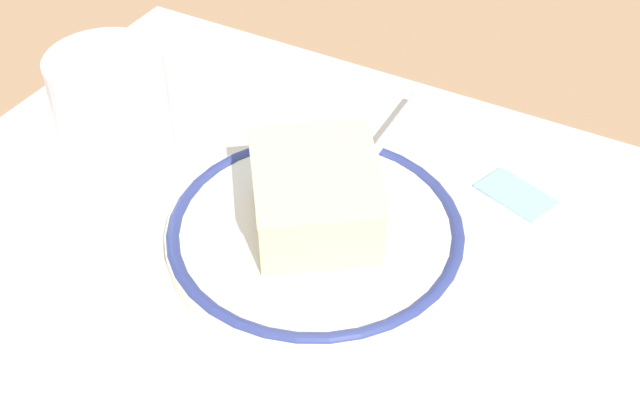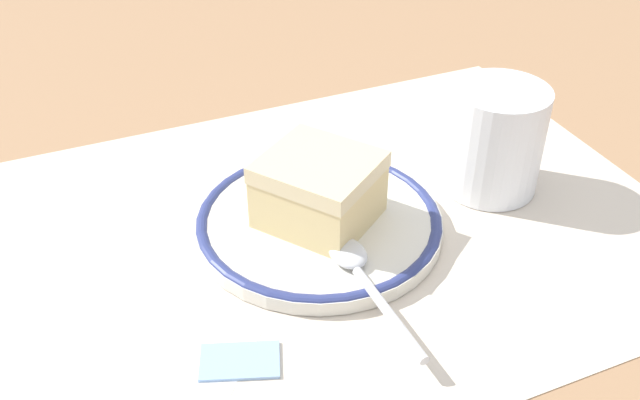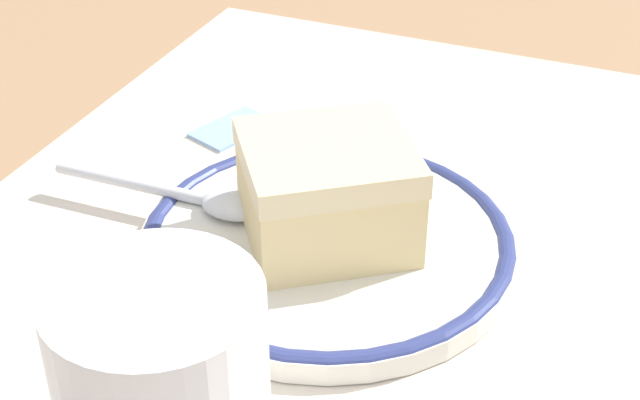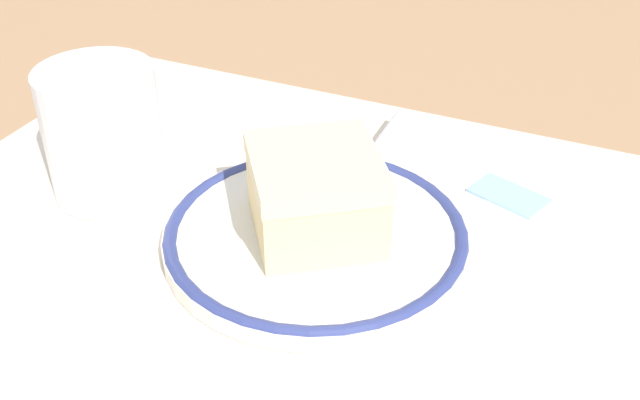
% 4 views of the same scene
% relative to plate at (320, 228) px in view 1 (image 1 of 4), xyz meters
% --- Properties ---
extents(ground_plane, '(2.40, 2.40, 0.00)m').
position_rel_plate_xyz_m(ground_plane, '(0.00, 0.00, -0.01)').
color(ground_plane, '#9E7551').
extents(placemat, '(0.55, 0.40, 0.00)m').
position_rel_plate_xyz_m(placemat, '(0.00, 0.00, -0.01)').
color(placemat, beige).
rests_on(placemat, ground_plane).
extents(plate, '(0.19, 0.19, 0.01)m').
position_rel_plate_xyz_m(plate, '(0.00, 0.00, 0.00)').
color(plate, silver).
rests_on(plate, placemat).
extents(cake_slice, '(0.11, 0.11, 0.05)m').
position_rel_plate_xyz_m(cake_slice, '(-0.00, 0.01, 0.03)').
color(cake_slice, beige).
rests_on(cake_slice, plate).
extents(spoon, '(0.03, 0.13, 0.01)m').
position_rel_plate_xyz_m(spoon, '(0.00, -0.07, 0.01)').
color(spoon, silver).
rests_on(spoon, plate).
extents(cup, '(0.08, 0.08, 0.09)m').
position_rel_plate_xyz_m(cup, '(0.16, 0.00, 0.03)').
color(cup, white).
rests_on(cup, placemat).
extents(napkin, '(0.17, 0.17, 0.00)m').
position_rel_plate_xyz_m(napkin, '(-0.16, -0.09, -0.01)').
color(napkin, white).
rests_on(napkin, placemat).
extents(sugar_packet, '(0.06, 0.04, 0.01)m').
position_rel_plate_xyz_m(sugar_packet, '(-0.10, -0.10, -0.00)').
color(sugar_packet, '#8CB2E0').
rests_on(sugar_packet, placemat).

